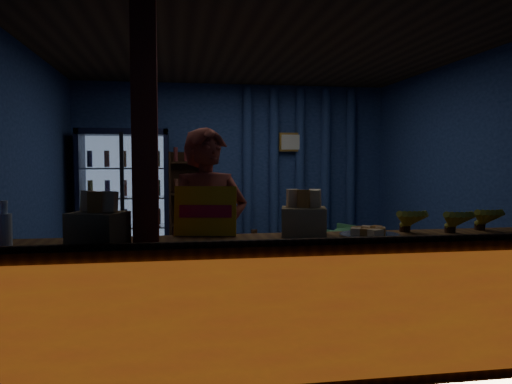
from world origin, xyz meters
The scene contains 16 objects.
ground centered at (0.00, 0.00, 0.00)m, with size 4.60×4.60×0.00m, color #515154.
room_walls centered at (0.00, 0.00, 1.57)m, with size 4.60×4.60×4.60m.
counter centered at (0.00, -1.91, 0.48)m, with size 4.40×0.57×0.99m.
support_post centered at (-1.05, -1.90, 1.30)m, with size 0.16×0.16×2.60m, color maroon.
beverage_cooler centered at (-1.55, 1.92, 0.93)m, with size 1.20×0.62×1.90m.
bottle_shelf centered at (-0.70, 2.06, 0.79)m, with size 0.50×0.28×1.60m.
curtain_folds centered at (1.00, 2.14, 1.30)m, with size 1.74×0.14×2.50m.
framed_picture centered at (0.85, 2.10, 1.75)m, with size 0.36×0.04×0.28m.
shopkeeper centered at (-0.61, -1.37, 0.86)m, with size 0.63×0.41×1.73m, color maroon.
green_chair centered at (1.32, 1.33, 0.30)m, with size 0.63×0.65×0.59m, color #52A45B.
side_table centered at (0.20, 1.52, 0.22)m, with size 0.54×0.44×0.53m.
yellow_sign centered at (-0.66, -1.68, 1.12)m, with size 0.44×0.17×0.35m.
snack_box_left centered at (-1.34, -1.96, 1.07)m, with size 0.40×0.37×0.34m.
snack_box_centre centered at (0.03, -1.78, 1.07)m, with size 0.36×0.32×0.32m.
pastry_tray centered at (0.46, -1.94, 0.97)m, with size 0.42×0.42×0.07m.
banana_bunches centered at (1.12, -1.80, 1.05)m, with size 0.88×0.33×0.19m.
Camera 1 is at (-0.86, -5.17, 1.48)m, focal length 35.00 mm.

